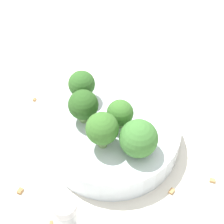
% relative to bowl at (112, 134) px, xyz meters
% --- Properties ---
extents(ground_plane, '(3.00, 3.00, 0.00)m').
position_rel_bowl_xyz_m(ground_plane, '(0.00, 0.00, -0.02)').
color(ground_plane, silver).
extents(bowl, '(0.23, 0.23, 0.05)m').
position_rel_bowl_xyz_m(bowl, '(0.00, 0.00, 0.00)').
color(bowl, silver).
rests_on(bowl, ground_plane).
extents(broccoli_floret_0, '(0.05, 0.05, 0.07)m').
position_rel_bowl_xyz_m(broccoli_floret_0, '(-0.04, 0.02, 0.06)').
color(broccoli_floret_0, '#7A9E5B').
rests_on(broccoli_floret_0, bowl).
extents(broccoli_floret_1, '(0.05, 0.05, 0.06)m').
position_rel_bowl_xyz_m(broccoli_floret_1, '(0.01, 0.05, 0.06)').
color(broccoli_floret_1, '#7A9E5B').
rests_on(broccoli_floret_1, bowl).
extents(broccoli_floret_2, '(0.04, 0.04, 0.05)m').
position_rel_bowl_xyz_m(broccoli_floret_2, '(-0.00, -0.01, 0.05)').
color(broccoli_floret_2, '#84AD66').
rests_on(broccoli_floret_2, bowl).
extents(broccoli_floret_3, '(0.05, 0.05, 0.06)m').
position_rel_bowl_xyz_m(broccoli_floret_3, '(0.06, 0.05, 0.06)').
color(broccoli_floret_3, '#84AD66').
rests_on(broccoli_floret_3, bowl).
extents(broccoli_floret_4, '(0.06, 0.06, 0.06)m').
position_rel_bowl_xyz_m(broccoli_floret_4, '(-0.05, -0.04, 0.05)').
color(broccoli_floret_4, '#8EB770').
rests_on(broccoli_floret_4, bowl).
extents(pepper_shaker, '(0.03, 0.03, 0.07)m').
position_rel_bowl_xyz_m(pepper_shaker, '(-0.15, 0.07, 0.01)').
color(pepper_shaker, '#B2B7BC').
rests_on(pepper_shaker, ground_plane).
extents(almond_crumb_0, '(0.01, 0.01, 0.01)m').
position_rel_bowl_xyz_m(almond_crumb_0, '(0.11, 0.14, -0.02)').
color(almond_crumb_0, olive).
rests_on(almond_crumb_0, ground_plane).
extents(almond_crumb_1, '(0.01, 0.01, 0.01)m').
position_rel_bowl_xyz_m(almond_crumb_1, '(-0.15, 0.09, -0.02)').
color(almond_crumb_1, olive).
rests_on(almond_crumb_1, ground_plane).
extents(almond_crumb_2, '(0.01, 0.01, 0.01)m').
position_rel_bowl_xyz_m(almond_crumb_2, '(-0.09, 0.15, -0.02)').
color(almond_crumb_2, olive).
rests_on(almond_crumb_2, ground_plane).
extents(almond_crumb_3, '(0.01, 0.01, 0.01)m').
position_rel_bowl_xyz_m(almond_crumb_3, '(-0.10, -0.09, -0.02)').
color(almond_crumb_3, '#AD7F4C').
rests_on(almond_crumb_3, ground_plane).
extents(almond_crumb_4, '(0.01, 0.01, 0.01)m').
position_rel_bowl_xyz_m(almond_crumb_4, '(-0.08, -0.16, -0.02)').
color(almond_crumb_4, '#AD7F4C').
rests_on(almond_crumb_4, ground_plane).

